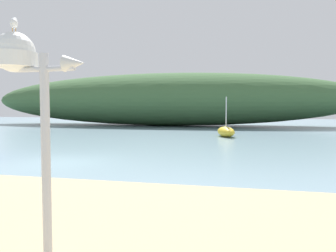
{
  "coord_description": "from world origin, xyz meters",
  "views": [
    {
      "loc": [
        7.4,
        -11.86,
        2.25
      ],
      "look_at": [
        4.09,
        2.44,
        1.44
      ],
      "focal_mm": 34.21,
      "sensor_mm": 36.0,
      "label": 1
    }
  ],
  "objects": [
    {
      "name": "distant_hill",
      "position": [
        -2.55,
        29.29,
        3.43
      ],
      "size": [
        49.55,
        11.55,
        6.85
      ],
      "primitive_type": "ellipsoid",
      "color": "#3D6038",
      "rests_on": "ground"
    },
    {
      "name": "seagull_on_radar",
      "position": [
        4.42,
        -8.1,
        3.39
      ],
      "size": [
        0.22,
        0.27,
        0.22
      ],
      "color": "orange",
      "rests_on": "mast_structure"
    },
    {
      "name": "ground_plane",
      "position": [
        0.0,
        0.0,
        0.0
      ],
      "size": [
        120.0,
        120.0,
        0.0
      ],
      "primitive_type": "plane",
      "color": "#7A99A8"
    },
    {
      "name": "mast_structure",
      "position": [
        4.54,
        -8.11,
        2.76
      ],
      "size": [
        1.31,
        0.58,
        3.07
      ],
      "color": "silver",
      "rests_on": "beach_sand"
    },
    {
      "name": "sailboat_west_reach",
      "position": [
        6.17,
        13.9,
        0.41
      ],
      "size": [
        2.02,
        3.12,
        3.18
      ],
      "color": "gold",
      "rests_on": "ground"
    }
  ]
}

